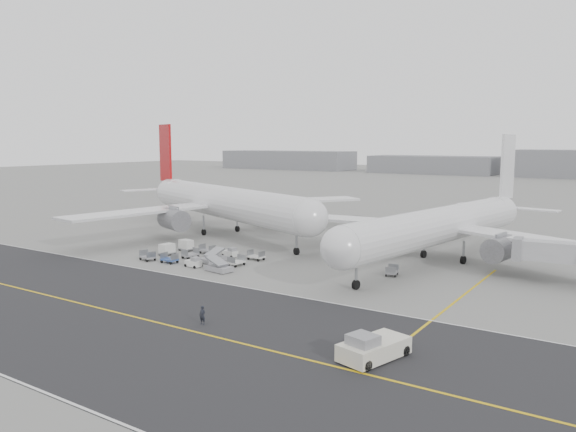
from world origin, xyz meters
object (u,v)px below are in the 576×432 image
Objects in this scene: airliner_a at (221,202)px; ground_crew_a at (202,315)px; airliner_b at (443,225)px; pushback_tug at (373,348)px.

airliner_a reaches higher than ground_crew_a.
ground_crew_a is at bearing -94.50° from airliner_b.
pushback_tug is at bearing -70.45° from airliner_b.
airliner_b is 6.58× the size of pushback_tug.
airliner_a is 31.79× the size of ground_crew_a.
ground_crew_a is at bearing -119.93° from airliner_a.
pushback_tug reaches higher than ground_crew_a.
pushback_tug is 18.06m from ground_crew_a.
airliner_b is 42.63m from pushback_tug.
pushback_tug is (7.68, -41.67, -4.62)m from airliner_b.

